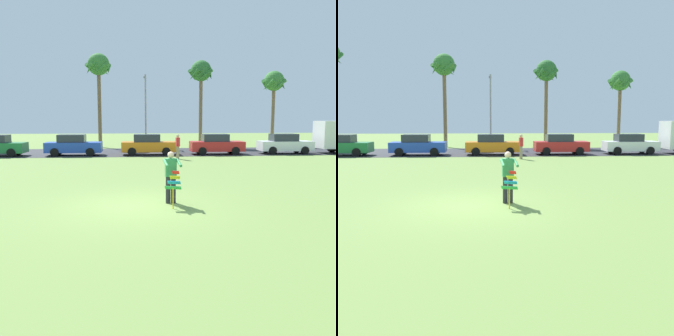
{
  "view_description": "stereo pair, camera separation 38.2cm",
  "coord_description": "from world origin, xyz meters",
  "views": [
    {
      "loc": [
        -0.08,
        -11.74,
        2.8
      ],
      "look_at": [
        1.14,
        1.35,
        1.05
      ],
      "focal_mm": 39.68,
      "sensor_mm": 36.0,
      "label": 1
    },
    {
      "loc": [
        0.3,
        -11.77,
        2.8
      ],
      "look_at": [
        1.14,
        1.35,
        1.05
      ],
      "focal_mm": 39.68,
      "sensor_mm": 36.0,
      "label": 2
    }
  ],
  "objects": [
    {
      "name": "ground_plane",
      "position": [
        0.0,
        0.0,
        0.0
      ],
      "size": [
        120.0,
        120.0,
        0.0
      ],
      "primitive_type": "plane",
      "color": "olive"
    },
    {
      "name": "road_strip",
      "position": [
        0.0,
        19.54,
        0.01
      ],
      "size": [
        120.0,
        8.0,
        0.01
      ],
      "primitive_type": "cube",
      "color": "#2D2D33",
      "rests_on": "ground"
    },
    {
      "name": "person_kite_flyer",
      "position": [
        1.14,
        0.33,
        0.95
      ],
      "size": [
        0.59,
        0.69,
        1.73
      ],
      "color": "#26262B",
      "rests_on": "ground"
    },
    {
      "name": "kite_held",
      "position": [
        1.18,
        -0.29,
        0.77
      ],
      "size": [
        0.53,
        0.71,
        1.14
      ],
      "color": "red",
      "rests_on": "ground"
    },
    {
      "name": "parked_car_blue",
      "position": [
        -4.66,
        17.14,
        0.77
      ],
      "size": [
        4.21,
        1.86,
        1.6
      ],
      "color": "#2347B7",
      "rests_on": "ground"
    },
    {
      "name": "parked_car_orange",
      "position": [
        1.07,
        17.14,
        0.77
      ],
      "size": [
        4.23,
        1.89,
        1.6
      ],
      "color": "orange",
      "rests_on": "ground"
    },
    {
      "name": "parked_car_red",
      "position": [
        6.46,
        17.14,
        0.77
      ],
      "size": [
        4.21,
        1.85,
        1.6
      ],
      "color": "red",
      "rests_on": "ground"
    },
    {
      "name": "parked_car_white",
      "position": [
        12.05,
        17.14,
        0.77
      ],
      "size": [
        4.23,
        1.9,
        1.6
      ],
      "color": "white",
      "rests_on": "ground"
    },
    {
      "name": "palm_tree_right_near",
      "position": [
        -3.37,
        25.61,
        7.61
      ],
      "size": [
        2.58,
        2.71,
        9.07
      ],
      "color": "brown",
      "rests_on": "ground"
    },
    {
      "name": "palm_tree_centre_far",
      "position": [
        6.84,
        26.41,
        7.25
      ],
      "size": [
        2.58,
        2.71,
        8.68
      ],
      "color": "brown",
      "rests_on": "ground"
    },
    {
      "name": "palm_tree_far_left",
      "position": [
        14.87,
        27.29,
        6.47
      ],
      "size": [
        2.58,
        2.71,
        7.83
      ],
      "color": "brown",
      "rests_on": "ground"
    },
    {
      "name": "streetlight_pole",
      "position": [
        1.11,
        24.54,
        4.0
      ],
      "size": [
        0.24,
        1.65,
        7.0
      ],
      "color": "#9E9EA3",
      "rests_on": "ground"
    },
    {
      "name": "person_walker_near",
      "position": [
        2.99,
        13.91,
        0.93
      ],
      "size": [
        0.28,
        0.56,
        1.73
      ],
      "color": "gray",
      "rests_on": "ground"
    }
  ]
}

